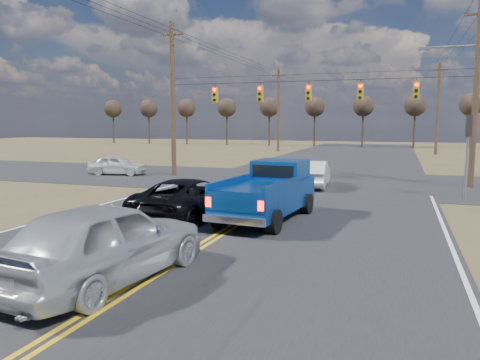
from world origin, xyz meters
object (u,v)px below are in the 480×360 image
(pickup_truck, at_px, (268,192))
(white_car_queue, at_px, (313,174))
(dgrey_car_queue, at_px, (285,175))
(black_suv, at_px, (190,198))
(cross_car_west, at_px, (117,165))
(silver_suv, at_px, (105,241))

(pickup_truck, relative_size, white_car_queue, 1.30)
(white_car_queue, bearing_deg, pickup_truck, 85.90)
(dgrey_car_queue, bearing_deg, black_suv, 90.82)
(pickup_truck, distance_m, cross_car_west, 17.52)
(cross_car_west, bearing_deg, pickup_truck, -136.84)
(silver_suv, bearing_deg, pickup_truck, -94.91)
(silver_suv, xyz_separation_m, cross_car_west, (-12.06, 18.60, -0.27))
(silver_suv, bearing_deg, black_suv, -73.04)
(black_suv, bearing_deg, pickup_truck, -162.57)
(pickup_truck, distance_m, black_suv, 2.94)
(white_car_queue, relative_size, dgrey_car_queue, 1.03)
(pickup_truck, height_order, white_car_queue, pickup_truck)
(black_suv, relative_size, white_car_queue, 1.21)
(black_suv, bearing_deg, cross_car_west, -42.19)
(black_suv, xyz_separation_m, cross_car_west, (-10.83, 11.57, -0.09))
(silver_suv, xyz_separation_m, white_car_queue, (1.60, 16.94, -0.20))
(silver_suv, relative_size, cross_car_west, 1.40)
(dgrey_car_queue, bearing_deg, white_car_queue, -172.09)
(pickup_truck, xyz_separation_m, white_car_queue, (-0.02, 9.27, -0.29))
(black_suv, bearing_deg, silver_suv, 104.68)
(black_suv, relative_size, cross_car_west, 1.38)
(pickup_truck, relative_size, cross_car_west, 1.49)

